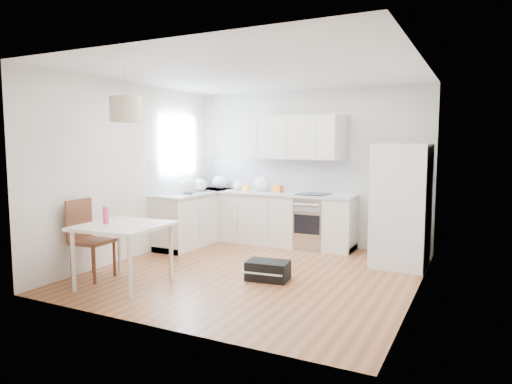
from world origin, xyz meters
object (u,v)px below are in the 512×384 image
dining_table (123,231)px  dining_chair (93,240)px  gym_bag (268,270)px  refrigerator (403,205)px

dining_table → dining_chair: bearing=170.9°
dining_table → gym_bag: size_ratio=1.96×
dining_chair → gym_bag: dining_chair is taller
refrigerator → dining_chair: refrigerator is taller
dining_table → dining_chair: size_ratio=1.01×
refrigerator → gym_bag: bearing=-132.7°
refrigerator → dining_table: bearing=-138.4°
dining_chair → dining_table: bearing=-8.4°
refrigerator → dining_table: refrigerator is taller
refrigerator → dining_chair: size_ratio=1.70×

